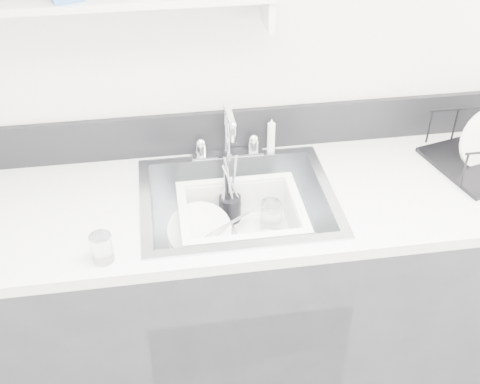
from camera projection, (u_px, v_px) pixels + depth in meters
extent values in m
cube|color=silver|center=(224.00, 53.00, 1.99)|extent=(3.50, 0.02, 2.60)
cube|color=#29292D|center=(238.00, 299.00, 2.27)|extent=(3.20, 0.62, 0.88)
cube|color=silver|center=(238.00, 202.00, 1.99)|extent=(3.20, 0.62, 0.04)
cube|color=black|center=(226.00, 131.00, 2.17)|extent=(3.20, 0.02, 0.16)
cube|color=silver|center=(227.00, 154.00, 2.18)|extent=(0.26, 0.06, 0.02)
cylinder|color=silver|center=(201.00, 150.00, 2.15)|extent=(0.04, 0.04, 0.05)
cylinder|color=silver|center=(253.00, 146.00, 2.17)|extent=(0.04, 0.04, 0.05)
cylinder|color=silver|center=(227.00, 130.00, 2.12)|extent=(0.02, 0.02, 0.20)
cylinder|color=silver|center=(230.00, 114.00, 2.00)|extent=(0.02, 0.15, 0.02)
cylinder|color=white|center=(271.00, 136.00, 2.16)|extent=(0.03, 0.03, 0.14)
cube|color=silver|center=(268.00, 10.00, 1.86)|extent=(0.02, 0.14, 0.10)
cylinder|color=white|center=(203.00, 241.00, 2.03)|extent=(0.23, 0.23, 0.01)
cylinder|color=white|center=(204.00, 236.00, 2.02)|extent=(0.22, 0.22, 0.01)
cylinder|color=white|center=(200.00, 230.00, 2.00)|extent=(0.26, 0.25, 0.09)
cylinder|color=black|center=(230.00, 208.00, 2.11)|extent=(0.08, 0.08, 0.10)
cylinder|color=silver|center=(226.00, 187.00, 2.06)|extent=(0.01, 0.05, 0.19)
cylinder|color=silver|center=(234.00, 191.00, 2.06)|extent=(0.02, 0.04, 0.17)
cylinder|color=black|center=(227.00, 183.00, 2.05)|extent=(0.01, 0.06, 0.21)
cylinder|color=white|center=(271.00, 215.00, 2.07)|extent=(0.10, 0.10, 0.10)
cylinder|color=white|center=(102.00, 248.00, 1.72)|extent=(0.07, 0.07, 0.09)
imported|color=white|center=(267.00, 243.00, 2.01)|extent=(0.11, 0.11, 0.03)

